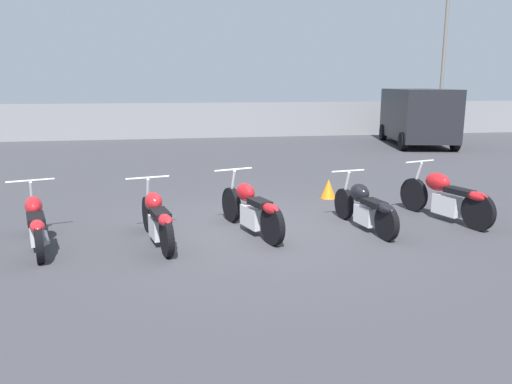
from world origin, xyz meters
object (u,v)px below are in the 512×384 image
(motorcycle_slot_0, at_px, (36,223))
(motorcycle_slot_3, at_px, (365,207))
(light_pole_left, at_px, (445,41))
(motorcycle_slot_2, at_px, (252,209))
(parked_van, at_px, (417,114))
(motorcycle_slot_4, at_px, (446,196))
(traffic_cone_near, at_px, (328,189))
(motorcycle_slot_1, at_px, (157,219))

(motorcycle_slot_0, xyz_separation_m, motorcycle_slot_3, (5.37, 0.05, -0.00))
(light_pole_left, bearing_deg, motorcycle_slot_2, -129.06)
(motorcycle_slot_0, height_order, motorcycle_slot_2, motorcycle_slot_2)
(motorcycle_slot_2, xyz_separation_m, parked_van, (8.85, 11.08, 0.84))
(motorcycle_slot_4, relative_size, traffic_cone_near, 5.00)
(light_pole_left, bearing_deg, motorcycle_slot_3, -123.87)
(motorcycle_slot_0, xyz_separation_m, motorcycle_slot_4, (7.06, 0.34, 0.05))
(motorcycle_slot_0, bearing_deg, motorcycle_slot_4, -12.92)
(light_pole_left, height_order, parked_van, light_pole_left)
(motorcycle_slot_3, xyz_separation_m, traffic_cone_near, (0.15, 2.44, -0.19))
(motorcycle_slot_0, relative_size, parked_van, 0.40)
(motorcycle_slot_1, bearing_deg, motorcycle_slot_3, -9.79)
(motorcycle_slot_2, distance_m, motorcycle_slot_4, 3.67)
(motorcycle_slot_0, distance_m, motorcycle_slot_3, 5.38)
(light_pole_left, xyz_separation_m, motorcycle_slot_0, (-15.40, -14.99, -4.11))
(motorcycle_slot_1, relative_size, traffic_cone_near, 4.67)
(light_pole_left, xyz_separation_m, motorcycle_slot_3, (-10.03, -14.94, -4.11))
(traffic_cone_near, bearing_deg, motorcycle_slot_4, -54.36)
(light_pole_left, distance_m, traffic_cone_near, 16.50)
(motorcycle_slot_2, xyz_separation_m, motorcycle_slot_3, (1.98, -0.15, -0.02))
(motorcycle_slot_3, height_order, traffic_cone_near, motorcycle_slot_3)
(motorcycle_slot_2, relative_size, traffic_cone_near, 4.95)
(motorcycle_slot_2, distance_m, parked_van, 14.21)
(motorcycle_slot_4, bearing_deg, traffic_cone_near, 109.23)
(traffic_cone_near, bearing_deg, light_pole_left, 51.69)
(parked_van, bearing_deg, motorcycle_slot_1, -119.43)
(light_pole_left, height_order, motorcycle_slot_3, light_pole_left)
(motorcycle_slot_4, distance_m, parked_van, 12.13)
(motorcycle_slot_1, bearing_deg, parked_van, 35.13)
(motorcycle_slot_0, xyz_separation_m, traffic_cone_near, (5.53, 2.49, -0.19))
(motorcycle_slot_4, xyz_separation_m, parked_van, (5.19, 10.93, 0.81))
(light_pole_left, relative_size, parked_van, 1.47)
(motorcycle_slot_4, relative_size, parked_van, 0.41)
(traffic_cone_near, bearing_deg, motorcycle_slot_1, -144.86)
(motorcycle_slot_4, bearing_deg, motorcycle_slot_0, 166.37)
(parked_van, bearing_deg, motorcycle_slot_4, -102.35)
(motorcycle_slot_1, xyz_separation_m, motorcycle_slot_4, (5.23, 0.46, 0.04))
(motorcycle_slot_0, xyz_separation_m, parked_van, (12.25, 11.27, 0.86))
(motorcycle_slot_3, xyz_separation_m, motorcycle_slot_4, (1.69, 0.30, 0.05))
(motorcycle_slot_2, bearing_deg, motorcycle_slot_0, 166.08)
(motorcycle_slot_0, bearing_deg, motorcycle_slot_3, -15.20)
(motorcycle_slot_3, bearing_deg, motorcycle_slot_1, 173.84)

